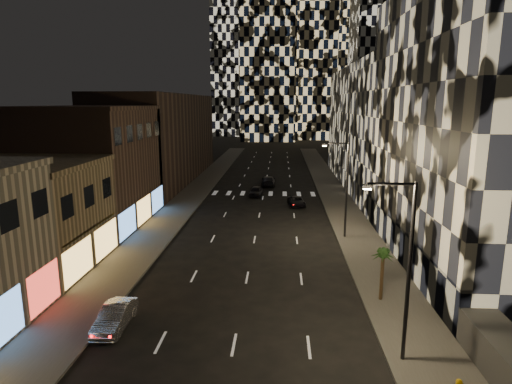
# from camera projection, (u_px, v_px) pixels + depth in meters

# --- Properties ---
(sidewalk_left) EXTENTS (4.00, 120.00, 0.15)m
(sidewalk_left) POSITION_uv_depth(u_px,v_px,m) (194.00, 192.00, 61.57)
(sidewalk_left) COLOR #47443F
(sidewalk_left) RESTS_ON ground
(sidewalk_right) EXTENTS (4.00, 120.00, 0.15)m
(sidewalk_right) POSITION_uv_depth(u_px,v_px,m) (334.00, 194.00, 60.43)
(sidewalk_right) COLOR #47443F
(sidewalk_right) RESTS_ON ground
(curb_left) EXTENTS (0.20, 120.00, 0.15)m
(curb_left) POSITION_uv_depth(u_px,v_px,m) (209.00, 192.00, 61.45)
(curb_left) COLOR #4C4C47
(curb_left) RESTS_ON ground
(curb_right) EXTENTS (0.20, 120.00, 0.15)m
(curb_right) POSITION_uv_depth(u_px,v_px,m) (319.00, 194.00, 60.55)
(curb_right) COLOR #4C4C47
(curb_right) RESTS_ON ground
(retail_tan) EXTENTS (10.00, 10.00, 8.00)m
(retail_tan) POSITION_uv_depth(u_px,v_px,m) (28.00, 218.00, 32.83)
(retail_tan) COLOR #897352
(retail_tan) RESTS_ON ground
(retail_brown) EXTENTS (10.00, 15.00, 12.00)m
(retail_brown) POSITION_uv_depth(u_px,v_px,m) (95.00, 168.00, 44.63)
(retail_brown) COLOR #473328
(retail_brown) RESTS_ON ground
(retail_filler_left) EXTENTS (10.00, 40.00, 14.00)m
(retail_filler_left) POSITION_uv_depth(u_px,v_px,m) (163.00, 138.00, 70.32)
(retail_filler_left) COLOR #473328
(retail_filler_left) RESTS_ON ground
(midrise_right) EXTENTS (16.00, 25.00, 22.00)m
(midrise_right) POSITION_uv_depth(u_px,v_px,m) (511.00, 125.00, 32.70)
(midrise_right) COLOR #232326
(midrise_right) RESTS_ON ground
(midrise_base) EXTENTS (0.60, 25.00, 3.00)m
(midrise_base) POSITION_uv_depth(u_px,v_px,m) (400.00, 242.00, 35.09)
(midrise_base) COLOR #383838
(midrise_base) RESTS_ON ground
(midrise_filler_right) EXTENTS (16.00, 40.00, 18.00)m
(midrise_filler_right) POSITION_uv_depth(u_px,v_px,m) (397.00, 128.00, 64.87)
(midrise_filler_right) COLOR #232326
(midrise_filler_right) RESTS_ON ground
(streetlight_near) EXTENTS (2.55, 0.25, 9.00)m
(streetlight_near) POSITION_uv_depth(u_px,v_px,m) (405.00, 260.00, 20.35)
(streetlight_near) COLOR black
(streetlight_near) RESTS_ON sidewalk_right
(streetlight_far) EXTENTS (2.55, 0.25, 9.00)m
(streetlight_far) POSITION_uv_depth(u_px,v_px,m) (344.00, 183.00, 39.90)
(streetlight_far) COLOR black
(streetlight_far) RESTS_ON sidewalk_right
(car_silver_parked) EXTENTS (1.44, 4.08, 1.34)m
(car_silver_parked) POSITION_uv_depth(u_px,v_px,m) (115.00, 317.00, 24.51)
(car_silver_parked) COLOR #9C9CA2
(car_silver_parked) RESTS_ON ground
(car_dark_midlane) EXTENTS (1.99, 4.04, 1.33)m
(car_dark_midlane) POSITION_uv_depth(u_px,v_px,m) (256.00, 191.00, 59.29)
(car_dark_midlane) COLOR black
(car_dark_midlane) RESTS_ON ground
(car_dark_oncoming) EXTENTS (2.10, 5.10, 1.48)m
(car_dark_oncoming) POSITION_uv_depth(u_px,v_px,m) (268.00, 181.00, 66.65)
(car_dark_oncoming) COLOR black
(car_dark_oncoming) RESTS_ON ground
(car_dark_rightlane) EXTENTS (2.40, 4.33, 1.15)m
(car_dark_rightlane) POSITION_uv_depth(u_px,v_px,m) (297.00, 201.00, 53.60)
(car_dark_rightlane) COLOR black
(car_dark_rightlane) RESTS_ON ground
(palm_tree) EXTENTS (1.74, 1.77, 3.46)m
(palm_tree) POSITION_uv_depth(u_px,v_px,m) (383.00, 258.00, 27.31)
(palm_tree) COLOR #47331E
(palm_tree) RESTS_ON sidewalk_right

